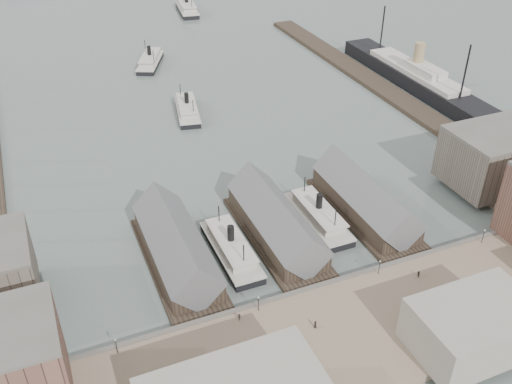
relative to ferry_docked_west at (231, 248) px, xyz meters
name	(u,v)px	position (x,y,z in m)	size (l,w,h in m)	color
ground	(306,278)	(13.00, -14.70, -2.18)	(900.00, 900.00, 0.00)	#53605C
quay	(350,335)	(13.00, -34.70, -1.18)	(180.00, 30.00, 2.00)	#7E6955
seawall	(317,289)	(13.00, -19.90, -1.03)	(180.00, 1.20, 2.30)	#59544C
east_wharf	(378,85)	(91.00, 75.30, -1.38)	(10.00, 180.00, 1.60)	#2D231C
ferry_shed_west	(176,248)	(-13.00, 2.18, 2.46)	(14.00, 42.00, 12.60)	#2D231C
ferry_shed_center	(276,223)	(13.00, 2.18, 2.46)	(14.00, 42.00, 12.60)	#2D231C
ferry_shed_east	(365,200)	(39.00, 2.18, 2.46)	(14.00, 42.00, 12.60)	#2D231C
warehouse_east_back	(498,157)	(81.00, 0.30, 7.32)	(28.00, 20.00, 15.00)	#60564C
street_bldg_center	(474,327)	(33.00, -46.70, 4.82)	(24.00, 16.00, 10.00)	gray
lamp_post_far_w	(116,344)	(-32.00, -21.70, 2.54)	(0.44, 0.44, 3.92)	black
lamp_post_near_w	(258,301)	(-2.00, -21.70, 2.54)	(0.44, 0.44, 3.92)	black
lamp_post_near_e	(380,265)	(28.00, -21.70, 2.54)	(0.44, 0.44, 3.92)	black
lamp_post_far_e	(484,234)	(58.00, -21.70, 2.54)	(0.44, 0.44, 3.92)	black
ferry_docked_west	(231,248)	(0.00, 0.00, 0.00)	(7.80, 25.99, 9.28)	black
ferry_docked_east	(318,216)	(26.00, 3.87, 0.01)	(7.82, 26.07, 9.31)	black
ferry_open_near	(187,109)	(13.64, 80.78, -0.12)	(12.05, 25.56, 8.78)	black
ferry_open_mid	(150,60)	(13.31, 134.36, -0.05)	(17.49, 26.23, 9.06)	black
ferry_open_far	(187,8)	(51.86, 205.79, 0.33)	(12.92, 30.82, 10.67)	black
ocean_steamer	(416,77)	(105.00, 70.34, 1.63)	(12.12, 88.59, 17.72)	black
horse_cart_left	(148,383)	(-28.40, -31.54, 0.58)	(4.65, 1.73, 1.42)	black
horse_cart_center	(263,362)	(-6.90, -35.42, 0.67)	(5.04, 2.26, 1.69)	black
horse_cart_right	(456,311)	(36.17, -38.72, 0.59)	(4.52, 1.51, 1.45)	black
pedestrian_2	(239,317)	(-6.79, -22.70, 0.64)	(1.05, 0.60, 1.62)	black
pedestrian_3	(298,348)	(0.82, -34.75, 0.61)	(0.92, 0.38, 1.57)	black
pedestrian_4	(315,324)	(6.85, -30.73, 0.70)	(0.86, 0.56, 1.75)	black
pedestrian_5	(415,317)	(26.97, -36.80, 0.68)	(0.62, 0.46, 1.71)	black
pedestrian_6	(418,274)	(35.70, -26.15, 0.68)	(0.83, 0.65, 1.71)	black
pedestrian_7	(502,304)	(46.67, -40.90, 0.65)	(1.07, 0.61, 1.65)	black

